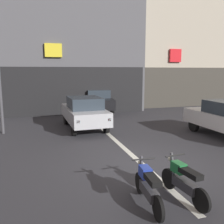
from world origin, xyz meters
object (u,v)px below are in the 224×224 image
(motorcycle_green_row_left_mid, at_px, (183,180))
(car_silver_crossing_near, at_px, (84,112))
(motorcycle_blue_row_leftmost, at_px, (148,186))
(car_black_down_street, at_px, (98,100))

(motorcycle_green_row_left_mid, bearing_deg, car_silver_crossing_near, 96.70)
(car_silver_crossing_near, height_order, motorcycle_blue_row_leftmost, car_silver_crossing_near)
(car_black_down_street, height_order, motorcycle_green_row_left_mid, car_black_down_street)
(car_silver_crossing_near, relative_size, car_black_down_street, 0.98)
(car_black_down_street, bearing_deg, car_silver_crossing_near, -111.39)
(car_silver_crossing_near, xyz_separation_m, car_black_down_street, (1.84, 4.69, 0.00))
(car_black_down_street, relative_size, motorcycle_green_row_left_mid, 2.55)
(car_black_down_street, bearing_deg, motorcycle_green_row_left_mid, -94.36)
(car_black_down_street, relative_size, motorcycle_blue_row_leftmost, 2.55)
(car_silver_crossing_near, xyz_separation_m, motorcycle_blue_row_leftmost, (-0.00, -7.67, -0.43))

